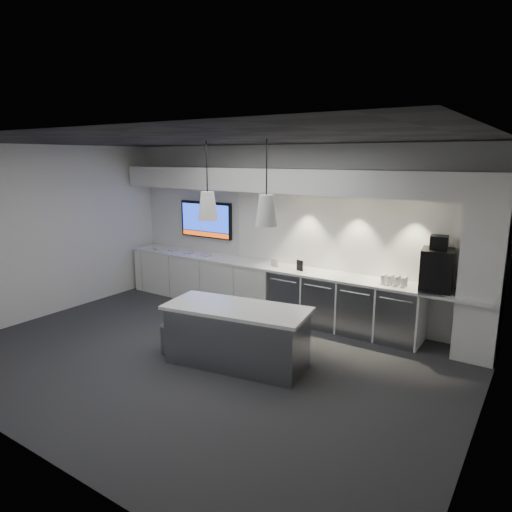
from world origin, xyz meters
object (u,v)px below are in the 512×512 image
Objects in this scene: wall_tv at (206,220)px; island at (237,335)px; bin at (171,338)px; coffee_machine at (437,268)px.

wall_tv is 0.61× the size of island.
wall_tv is 3.52m from island.
wall_tv is 3.16m from bin.
wall_tv reaches higher than bin.
coffee_machine is (4.50, -0.25, -0.33)m from wall_tv.
coffee_machine is (3.13, 2.25, 1.02)m from bin.
island is at bearing -143.77° from coffee_machine.
island is (2.42, -2.30, -1.14)m from wall_tv.
island is at bearing -43.50° from wall_tv.
wall_tv reaches higher than coffee_machine.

